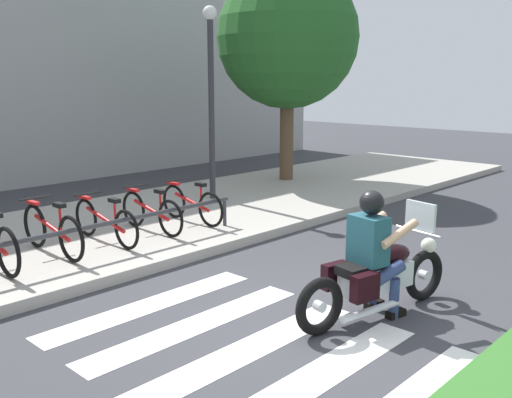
% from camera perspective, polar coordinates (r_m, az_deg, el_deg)
% --- Properties ---
extents(ground_plane, '(48.00, 48.00, 0.00)m').
position_cam_1_polar(ground_plane, '(6.36, 5.44, -11.91)').
color(ground_plane, '#38383D').
extents(sidewalk, '(24.00, 4.40, 0.15)m').
position_cam_1_polar(sidewalk, '(9.74, -16.69, -3.44)').
color(sidewalk, '#A8A399').
rests_on(sidewalk, ground).
extents(crosswalk_stripe_1, '(2.80, 0.40, 0.01)m').
position_cam_1_polar(crosswalk_stripe_1, '(5.25, 6.01, -17.29)').
color(crosswalk_stripe_1, white).
rests_on(crosswalk_stripe_1, ground).
extents(crosswalk_stripe_2, '(2.80, 0.40, 0.01)m').
position_cam_1_polar(crosswalk_stripe_2, '(5.71, -0.58, -14.69)').
color(crosswalk_stripe_2, white).
rests_on(crosswalk_stripe_2, ground).
extents(crosswalk_stripe_3, '(2.80, 0.40, 0.01)m').
position_cam_1_polar(crosswalk_stripe_3, '(6.24, -5.99, -12.36)').
color(crosswalk_stripe_3, white).
rests_on(crosswalk_stripe_3, ground).
extents(crosswalk_stripe_4, '(2.80, 0.40, 0.01)m').
position_cam_1_polar(crosswalk_stripe_4, '(6.83, -10.45, -10.33)').
color(crosswalk_stripe_4, white).
rests_on(crosswalk_stripe_4, ground).
extents(motorcycle, '(2.22, 0.82, 1.20)m').
position_cam_1_polar(motorcycle, '(6.41, 12.01, -7.59)').
color(motorcycle, black).
rests_on(motorcycle, ground).
extents(rider, '(0.70, 0.62, 1.42)m').
position_cam_1_polar(rider, '(6.25, 11.64, -4.59)').
color(rider, '#1E4C59').
rests_on(rider, ground).
extents(bicycle_3, '(0.48, 1.67, 0.78)m').
position_cam_1_polar(bicycle_3, '(8.43, -19.71, -2.96)').
color(bicycle_3, black).
rests_on(bicycle_3, sidewalk).
extents(bicycle_4, '(0.48, 1.68, 0.71)m').
position_cam_1_polar(bicycle_4, '(8.83, -14.84, -2.16)').
color(bicycle_4, black).
rests_on(bicycle_4, sidewalk).
extents(bicycle_5, '(0.48, 1.57, 0.72)m').
position_cam_1_polar(bicycle_5, '(9.29, -10.43, -1.26)').
color(bicycle_5, black).
rests_on(bicycle_5, sidewalk).
extents(bicycle_6, '(0.48, 1.55, 0.72)m').
position_cam_1_polar(bicycle_6, '(9.79, -6.45, -0.46)').
color(bicycle_6, black).
rests_on(bicycle_6, sidewalk).
extents(bike_rack, '(5.66, 0.07, 0.49)m').
position_cam_1_polar(bike_rack, '(7.94, -17.91, -3.20)').
color(bike_rack, '#333338').
rests_on(bike_rack, sidewalk).
extents(street_lamp, '(0.28, 0.28, 3.97)m').
position_cam_1_polar(street_lamp, '(11.62, -4.51, 11.17)').
color(street_lamp, '#2D2D33').
rests_on(street_lamp, ground).
extents(tree_near_rack, '(3.35, 3.35, 5.21)m').
position_cam_1_polar(tree_near_rack, '(13.95, 3.19, 15.78)').
color(tree_near_rack, brown).
rests_on(tree_near_rack, ground).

